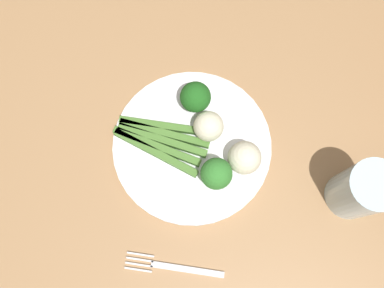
% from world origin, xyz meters
% --- Properties ---
extents(ground_plane, '(6.00, 6.00, 0.02)m').
position_xyz_m(ground_plane, '(0.00, 0.00, -0.01)').
color(ground_plane, tan).
extents(dining_table, '(1.10, 0.90, 0.76)m').
position_xyz_m(dining_table, '(0.00, 0.00, 0.64)').
color(dining_table, '#9E754C').
rests_on(dining_table, ground_plane).
extents(plate, '(0.28, 0.28, 0.01)m').
position_xyz_m(plate, '(0.02, -0.06, 0.77)').
color(plate, white).
rests_on(plate, dining_table).
extents(asparagus_bundle, '(0.09, 0.17, 0.01)m').
position_xyz_m(asparagus_bundle, '(0.02, -0.01, 0.78)').
color(asparagus_bundle, '#47752D').
rests_on(asparagus_bundle, plate).
extents(broccoli_near_center, '(0.05, 0.05, 0.06)m').
position_xyz_m(broccoli_near_center, '(-0.03, -0.11, 0.81)').
color(broccoli_near_center, '#609E3D').
rests_on(broccoli_near_center, plate).
extents(broccoli_front, '(0.05, 0.05, 0.06)m').
position_xyz_m(broccoli_front, '(0.09, -0.06, 0.81)').
color(broccoli_front, '#4C7F2B').
rests_on(broccoli_front, plate).
extents(cauliflower_back_right, '(0.06, 0.06, 0.06)m').
position_xyz_m(cauliflower_back_right, '(0.00, -0.15, 0.80)').
color(cauliflower_back_right, beige).
rests_on(cauliflower_back_right, plate).
extents(cauliflower_back, '(0.05, 0.05, 0.05)m').
position_xyz_m(cauliflower_back, '(0.05, -0.08, 0.80)').
color(cauliflower_back, beige).
rests_on(cauliflower_back, plate).
extents(fork, '(0.03, 0.17, 0.00)m').
position_xyz_m(fork, '(-0.19, -0.05, 0.76)').
color(fork, silver).
rests_on(fork, dining_table).
extents(water_glass, '(0.08, 0.08, 0.12)m').
position_xyz_m(water_glass, '(-0.03, -0.33, 0.82)').
color(water_glass, silver).
rests_on(water_glass, dining_table).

